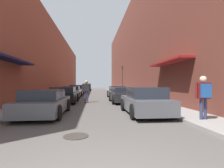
{
  "coord_description": "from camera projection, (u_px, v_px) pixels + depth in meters",
  "views": [
    {
      "loc": [
        0.0,
        -2.25,
        1.47
      ],
      "look_at": [
        1.45,
        11.68,
        1.49
      ],
      "focal_mm": 28.0,
      "sensor_mm": 36.0,
      "label": 1
    }
  ],
  "objects": [
    {
      "name": "manhole_cover",
      "position": [
        76.0,
        136.0,
        4.91
      ],
      "size": [
        0.7,
        0.7,
        0.02
      ],
      "color": "#332D28",
      "rests_on": "ground"
    },
    {
      "name": "ground",
      "position": [
        94.0,
        96.0,
        21.87
      ],
      "size": [
        108.59,
        108.59,
        0.0
      ],
      "primitive_type": "plane",
      "color": "#4C4947"
    },
    {
      "name": "parked_car_right_1",
      "position": [
        123.0,
        95.0,
        14.0
      ],
      "size": [
        1.96,
        4.03,
        1.23
      ],
      "color": "#232326",
      "rests_on": "ground"
    },
    {
      "name": "building_row_left",
      "position": [
        45.0,
        62.0,
        26.03
      ],
      "size": [
        4.9,
        49.36,
        9.65
      ],
      "color": "brown",
      "rests_on": "ground"
    },
    {
      "name": "parked_car_right_0",
      "position": [
        144.0,
        101.0,
        8.52
      ],
      "size": [
        1.87,
        4.06,
        1.33
      ],
      "color": "#515459",
      "rests_on": "ground"
    },
    {
      "name": "pedestrian",
      "position": [
        204.0,
        92.0,
        6.68
      ],
      "size": [
        0.67,
        0.37,
        1.67
      ],
      "color": "#2D3351",
      "rests_on": "curb_strip_right"
    },
    {
      "name": "skateboarder",
      "position": [
        86.0,
        89.0,
        14.0
      ],
      "size": [
        0.69,
        0.78,
        1.79
      ],
      "color": "#B2231E",
      "rests_on": "ground"
    },
    {
      "name": "curb_strip_left",
      "position": [
        65.0,
        94.0,
        26.33
      ],
      "size": [
        1.8,
        49.36,
        0.12
      ],
      "color": "gray",
      "rests_on": "ground"
    },
    {
      "name": "parked_car_left_1",
      "position": [
        64.0,
        95.0,
        13.84
      ],
      "size": [
        2.08,
        4.24,
        1.26
      ],
      "color": "black",
      "rests_on": "ground"
    },
    {
      "name": "building_row_right",
      "position": [
        140.0,
        51.0,
        27.53
      ],
      "size": [
        4.9,
        49.36,
        13.45
      ],
      "color": "brown",
      "rests_on": "ground"
    },
    {
      "name": "traffic_light",
      "position": [
        122.0,
        77.0,
        23.53
      ],
      "size": [
        0.16,
        0.22,
        3.84
      ],
      "color": "#2D2D2D",
      "rests_on": "curb_strip_right"
    },
    {
      "name": "parked_car_left_2",
      "position": [
        72.0,
        92.0,
        19.3
      ],
      "size": [
        2.04,
        4.49,
        1.26
      ],
      "color": "#B7B7BC",
      "rests_on": "ground"
    },
    {
      "name": "parked_car_left_0",
      "position": [
        45.0,
        103.0,
        8.22
      ],
      "size": [
        1.92,
        4.25,
        1.22
      ],
      "color": "#515459",
      "rests_on": "ground"
    },
    {
      "name": "parked_car_right_2",
      "position": [
        117.0,
        92.0,
        18.78
      ],
      "size": [
        1.85,
        4.18,
        1.28
      ],
      "color": "#515459",
      "rests_on": "ground"
    },
    {
      "name": "parked_car_left_3",
      "position": [
        76.0,
        90.0,
        24.29
      ],
      "size": [
        2.01,
        3.96,
        1.37
      ],
      "color": "silver",
      "rests_on": "ground"
    },
    {
      "name": "curb_strip_right",
      "position": [
        122.0,
        93.0,
        27.22
      ],
      "size": [
        1.8,
        49.36,
        0.12
      ],
      "color": "gray",
      "rests_on": "ground"
    }
  ]
}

